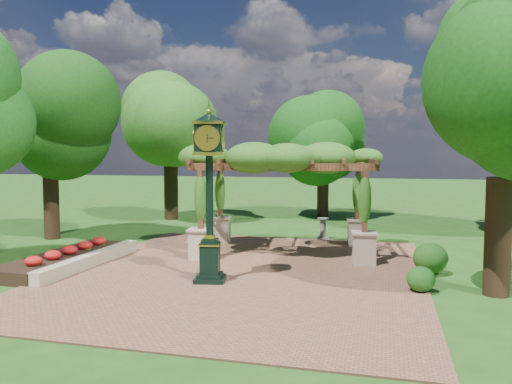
# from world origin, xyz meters

# --- Properties ---
(ground) EXTENTS (120.00, 120.00, 0.00)m
(ground) POSITION_xyz_m (0.00, 0.00, 0.00)
(ground) COLOR #1E4714
(ground) RESTS_ON ground
(brick_plaza) EXTENTS (10.00, 12.00, 0.04)m
(brick_plaza) POSITION_xyz_m (0.00, 1.00, 0.02)
(brick_plaza) COLOR brown
(brick_plaza) RESTS_ON ground
(border_wall) EXTENTS (0.35, 5.00, 0.40)m
(border_wall) POSITION_xyz_m (-4.60, 0.50, 0.20)
(border_wall) COLOR #C6B793
(border_wall) RESTS_ON ground
(flower_bed) EXTENTS (1.50, 5.00, 0.36)m
(flower_bed) POSITION_xyz_m (-5.50, 0.50, 0.18)
(flower_bed) COLOR red
(flower_bed) RESTS_ON ground
(pedestal_clock) EXTENTS (1.05, 1.05, 4.49)m
(pedestal_clock) POSITION_xyz_m (-0.52, -0.30, 2.69)
(pedestal_clock) COLOR black
(pedestal_clock) RESTS_ON brick_plaza
(pergola) EXTENTS (6.33, 4.40, 3.73)m
(pergola) POSITION_xyz_m (0.59, 4.11, 3.06)
(pergola) COLOR #C8B394
(pergola) RESTS_ON brick_plaza
(sundial) EXTENTS (0.50, 0.50, 0.85)m
(sundial) POSITION_xyz_m (1.53, 7.21, 0.37)
(sundial) COLOR gray
(sundial) RESTS_ON ground
(shrub_front) EXTENTS (0.87, 0.87, 0.61)m
(shrub_front) POSITION_xyz_m (4.78, 0.05, 0.35)
(shrub_front) COLOR #205919
(shrub_front) RESTS_ON brick_plaza
(shrub_mid) EXTENTS (1.12, 1.12, 0.86)m
(shrub_mid) POSITION_xyz_m (5.17, 2.10, 0.47)
(shrub_mid) COLOR #235317
(shrub_mid) RESTS_ON brick_plaza
(shrub_back) EXTENTS (0.75, 0.75, 0.64)m
(shrub_back) POSITION_xyz_m (3.08, 6.14, 0.36)
(shrub_back) COLOR #31641D
(shrub_back) RESTS_ON brick_plaza
(tree_west_near) EXTENTS (3.92, 3.92, 7.03)m
(tree_west_near) POSITION_xyz_m (-8.98, 4.59, 4.83)
(tree_west_near) COLOR #331F14
(tree_west_near) RESTS_ON ground
(tree_west_far) EXTENTS (4.31, 4.31, 8.16)m
(tree_west_far) POSITION_xyz_m (-6.87, 11.38, 5.59)
(tree_west_far) COLOR black
(tree_west_far) RESTS_ON ground
(tree_north) EXTENTS (4.36, 4.36, 6.44)m
(tree_north) POSITION_xyz_m (0.66, 14.26, 4.43)
(tree_north) COLOR #362015
(tree_north) RESTS_ON ground
(tree_east_near) EXTENTS (3.80, 3.80, 7.31)m
(tree_east_near) POSITION_xyz_m (6.51, 0.30, 5.01)
(tree_east_near) COLOR #362115
(tree_east_near) RESTS_ON ground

